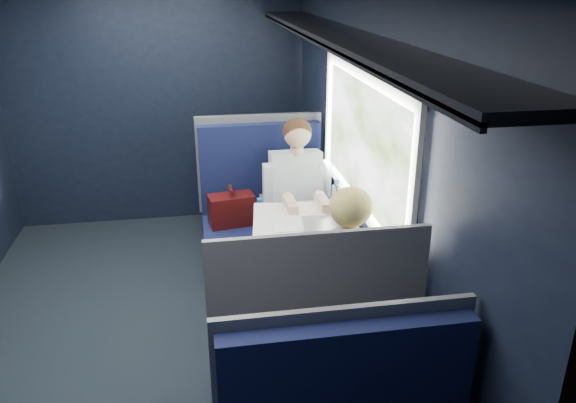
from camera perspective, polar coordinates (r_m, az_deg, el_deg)
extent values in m
cube|color=black|center=(4.07, -12.94, -13.38)|extent=(2.80, 4.20, 0.01)
cube|color=black|center=(3.70, 8.44, 3.41)|extent=(0.10, 4.20, 2.30)
cube|color=black|center=(5.61, -13.07, 9.50)|extent=(2.80, 0.10, 2.30)
cube|color=silver|center=(3.53, 7.85, 12.53)|extent=(0.03, 1.84, 0.07)
cube|color=silver|center=(3.77, 7.18, -0.31)|extent=(0.03, 1.84, 0.07)
cube|color=silver|center=(2.84, 12.63, 0.91)|extent=(0.03, 0.07, 0.78)
cube|color=silver|center=(4.45, 4.19, 9.06)|extent=(0.03, 0.07, 0.78)
cube|color=black|center=(3.46, 5.45, 16.36)|extent=(0.36, 4.10, 0.04)
cube|color=black|center=(3.42, 2.58, 16.03)|extent=(0.02, 4.10, 0.03)
cube|color=red|center=(3.52, 8.04, 14.86)|extent=(0.01, 0.10, 0.12)
cylinder|color=#54565E|center=(3.91, -0.29, -8.20)|extent=(0.08, 0.08, 0.70)
cube|color=#BAB9B5|center=(3.76, 2.41, -3.09)|extent=(0.62, 1.00, 0.04)
cube|color=black|center=(4.64, -2.25, -4.77)|extent=(1.00, 0.50, 0.45)
cube|color=black|center=(4.68, -2.85, 3.45)|extent=(1.00, 0.10, 0.75)
cube|color=#54565E|center=(4.73, -2.93, 3.95)|extent=(1.04, 0.03, 0.82)
cube|color=#54565E|center=(4.46, -2.22, -1.32)|extent=(0.06, 0.40, 0.20)
cube|color=#410D0E|center=(4.50, -5.77, -0.84)|extent=(0.38, 0.24, 0.25)
cylinder|color=#410D0E|center=(4.43, -5.86, 1.27)|extent=(0.05, 0.15, 0.03)
cylinder|color=silver|center=(4.34, -2.84, -1.77)|extent=(0.09, 0.09, 0.23)
cylinder|color=#186AB8|center=(4.28, -2.87, -0.02)|extent=(0.05, 0.05, 0.05)
cube|color=black|center=(3.34, 1.48, -16.79)|extent=(1.00, 0.50, 0.45)
cube|color=black|center=(2.75, 2.83, -10.90)|extent=(1.00, 0.10, 0.75)
cube|color=#54565E|center=(2.69, 3.10, -11.08)|extent=(1.04, 0.03, 0.82)
cube|color=#54565E|center=(3.19, 1.36, -11.67)|extent=(0.06, 0.40, 0.20)
cube|color=black|center=(5.64, -3.74, 0.23)|extent=(1.00, 0.40, 0.45)
cube|color=black|center=(5.23, -3.60, 4.91)|extent=(1.00, 0.10, 0.66)
cube|color=#54565E|center=(5.17, -3.54, 4.95)|extent=(1.04, 0.03, 0.72)
cube|color=black|center=(2.34, 5.92, -19.16)|extent=(1.00, 0.10, 0.66)
cube|color=#54565E|center=(2.37, 5.57, -17.94)|extent=(1.04, 0.03, 0.72)
cube|color=black|center=(4.42, 1.15, -1.80)|extent=(0.36, 0.44, 0.16)
cube|color=black|center=(4.38, 1.62, -6.50)|extent=(0.32, 0.12, 0.45)
cube|color=silver|center=(4.47, 0.79, 1.95)|extent=(0.40, 0.29, 0.53)
cylinder|color=#D8A88C|center=(4.34, 0.91, 5.24)|extent=(0.10, 0.10, 0.06)
sphere|color=#D8A88C|center=(4.29, 0.97, 6.89)|extent=(0.21, 0.21, 0.21)
sphere|color=#382114|center=(4.30, 0.93, 7.13)|extent=(0.22, 0.22, 0.22)
cube|color=silver|center=(4.40, -1.93, 1.60)|extent=(0.09, 0.12, 0.34)
cube|color=silver|center=(4.48, 3.66, 1.93)|extent=(0.09, 0.12, 0.34)
cube|color=black|center=(3.32, 5.37, -10.66)|extent=(0.36, 0.44, 0.16)
cube|color=black|center=(3.65, 4.38, -13.02)|extent=(0.32, 0.12, 0.45)
cube|color=black|center=(3.06, 6.31, -8.30)|extent=(0.40, 0.29, 0.53)
cylinder|color=#D8A88C|center=(2.96, 6.33, -3.24)|extent=(0.10, 0.10, 0.06)
sphere|color=#D8A88C|center=(2.92, 6.33, -0.68)|extent=(0.21, 0.21, 0.21)
sphere|color=tan|center=(2.90, 6.42, -0.52)|extent=(0.22, 0.22, 0.22)
cube|color=black|center=(3.04, 2.07, -8.33)|extent=(0.09, 0.12, 0.34)
cube|color=black|center=(3.15, 10.00, -7.52)|extent=(0.09, 0.12, 0.34)
cube|color=tan|center=(2.95, 6.72, -6.87)|extent=(0.26, 0.07, 0.36)
cube|color=white|center=(3.83, 0.27, -2.21)|extent=(0.60, 0.80, 0.01)
cube|color=silver|center=(3.77, 3.60, -2.58)|extent=(0.30, 0.38, 0.02)
cube|color=silver|center=(3.75, 5.53, -0.56)|extent=(0.05, 0.35, 0.24)
cube|color=black|center=(3.74, 5.42, -0.57)|extent=(0.04, 0.31, 0.20)
cylinder|color=silver|center=(4.02, 4.92, 0.31)|extent=(0.07, 0.07, 0.19)
cylinder|color=#186AB8|center=(3.98, 4.97, 1.86)|extent=(0.04, 0.04, 0.04)
cylinder|color=white|center=(4.16, 3.20, 0.37)|extent=(0.06, 0.06, 0.08)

